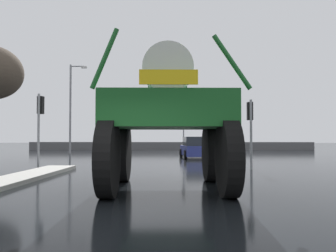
{
  "coord_description": "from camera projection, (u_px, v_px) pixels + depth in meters",
  "views": [
    {
      "loc": [
        0.89,
        -6.03,
        1.52
      ],
      "look_at": [
        0.53,
        6.62,
        1.92
      ],
      "focal_mm": 36.57,
      "sensor_mm": 36.0,
      "label": 1
    }
  ],
  "objects": [
    {
      "name": "ground_plane",
      "position": [
        165.0,
        158.0,
        23.98
      ],
      "size": [
        120.0,
        120.0,
        0.0
      ],
      "primitive_type": "plane",
      "color": "black"
    },
    {
      "name": "roadside_barrier",
      "position": [
        170.0,
        146.0,
        39.15
      ],
      "size": [
        32.64,
        0.24,
        0.9
      ],
      "primitive_type": "cube",
      "color": "#59595B",
      "rests_on": "ground"
    },
    {
      "name": "traffic_signal_far_left",
      "position": [
        184.0,
        122.0,
        29.96
      ],
      "size": [
        0.24,
        0.55,
        3.82
      ],
      "color": "gray",
      "rests_on": "ground"
    },
    {
      "name": "sedan_ahead",
      "position": [
        195.0,
        148.0,
        24.44
      ],
      "size": [
        2.22,
        4.26,
        1.52
      ],
      "rotation": [
        0.0,
        0.0,
        1.68
      ],
      "color": "navy",
      "rests_on": "ground"
    },
    {
      "name": "oversize_sprayer",
      "position": [
        168.0,
        118.0,
        10.13
      ],
      "size": [
        4.01,
        5.35,
        4.21
      ],
      "rotation": [
        0.0,
        0.0,
        1.61
      ],
      "color": "black",
      "rests_on": "ground"
    },
    {
      "name": "traffic_signal_near_left",
      "position": [
        40.0,
        114.0,
        16.25
      ],
      "size": [
        0.24,
        0.54,
        3.55
      ],
      "color": "gray",
      "rests_on": "ground"
    },
    {
      "name": "traffic_signal_near_right",
      "position": [
        250.0,
        119.0,
        15.96
      ],
      "size": [
        0.24,
        0.54,
        3.24
      ],
      "color": "gray",
      "rests_on": "ground"
    },
    {
      "name": "median_island",
      "position": [
        25.0,
        177.0,
        12.34
      ],
      "size": [
        1.33,
        7.94,
        0.15
      ],
      "primitive_type": "cube",
      "color": "#B2AFA8",
      "rests_on": "ground"
    },
    {
      "name": "streetlight_far_left",
      "position": [
        72.0,
        104.0,
        31.04
      ],
      "size": [
        1.58,
        0.24,
        8.09
      ],
      "color": "gray",
      "rests_on": "ground"
    }
  ]
}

